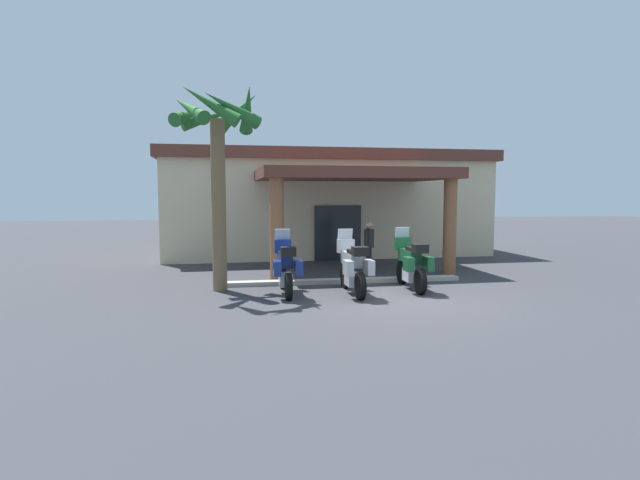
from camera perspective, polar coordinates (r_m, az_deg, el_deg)
ground_plane at (r=12.52m, az=8.84°, el=-6.60°), size 80.00×80.00×0.00m
motel_building at (r=22.41m, az=0.22°, el=4.29°), size 13.68×11.15×4.29m
motorcycle_blue at (r=12.94m, az=-3.88°, el=-3.02°), size 0.70×2.21×1.61m
motorcycle_silver at (r=12.98m, az=3.69°, el=-3.00°), size 0.71×2.21×1.61m
motorcycle_green at (r=13.81m, az=10.17°, el=-2.57°), size 0.71×2.21×1.61m
pedestrian at (r=16.47m, az=5.51°, el=-0.35°), size 0.32×0.53×1.66m
palm_tree_roadside at (r=13.58m, az=-11.43°, el=10.90°), size 2.43×2.45×5.34m
curb_strip at (r=14.60m, az=2.24°, el=-4.61°), size 7.07×0.36×0.12m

